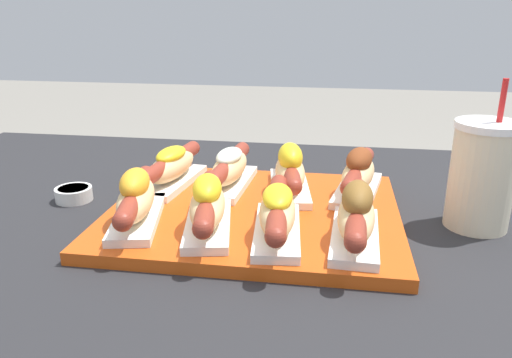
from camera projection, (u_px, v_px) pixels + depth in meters
name	position (u px, v px, depth m)	size (l,w,h in m)	color
serving_tray	(254.00, 213.00, 0.77)	(0.44, 0.36, 0.02)	#CC4C14
hot_dog_0	(136.00, 199.00, 0.70)	(0.09, 0.21, 0.08)	white
hot_dog_1	(208.00, 205.00, 0.68)	(0.09, 0.21, 0.08)	white
hot_dog_2	(277.00, 212.00, 0.66)	(0.07, 0.21, 0.07)	white
hot_dog_3	(356.00, 215.00, 0.65)	(0.07, 0.21, 0.08)	white
hot_dog_4	(172.00, 166.00, 0.85)	(0.08, 0.21, 0.07)	white
hot_dog_5	(230.00, 168.00, 0.84)	(0.07, 0.21, 0.07)	white
hot_dog_6	(290.00, 171.00, 0.82)	(0.08, 0.21, 0.08)	white
hot_dog_7	(358.00, 173.00, 0.81)	(0.09, 0.21, 0.08)	white
sauce_bowl	(74.00, 193.00, 0.84)	(0.06, 0.06, 0.02)	silver
drink_cup	(483.00, 176.00, 0.71)	(0.09, 0.09, 0.22)	beige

